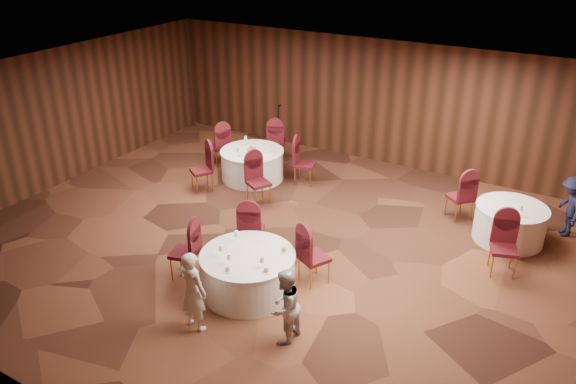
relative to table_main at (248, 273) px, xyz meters
The scene contains 15 objects.
ground 1.70m from the table_main, 105.65° to the left, with size 12.00×12.00×0.00m, color black.
room_shell 2.30m from the table_main, 105.65° to the left, with size 12.00×12.00×12.00m.
table_main is the anchor object (origin of this frame).
table_left 4.72m from the table_main, 122.46° to the left, with size 1.56×1.56×0.74m.
table_right 5.40m from the table_main, 48.88° to the left, with size 1.39×1.39×0.74m.
chairs_main 0.69m from the table_main, 120.87° to the left, with size 2.75×1.94×1.00m.
chairs_left 4.70m from the table_main, 122.46° to the left, with size 3.15×3.23×1.00m.
chairs_right 4.76m from the table_main, 49.99° to the left, with size 1.93×2.40×1.00m.
tabletop_main 0.50m from the table_main, 51.83° to the right, with size 1.06×1.12×0.22m.
tabletop_left 4.73m from the table_main, 122.50° to the left, with size 0.89×0.84×0.22m.
tabletop_right 5.33m from the table_main, 45.32° to the left, with size 0.08×0.08×0.22m.
mic_stand 6.15m from the table_main, 115.97° to the left, with size 0.24×0.24×1.45m.
woman_a 1.27m from the table_main, 99.15° to the right, with size 0.50×0.33×1.38m, color silver.
woman_b 1.42m from the table_main, 32.87° to the right, with size 0.60×0.47×1.24m, color #B6B6BB.
man_c 6.65m from the table_main, 47.19° to the left, with size 0.83×0.47×1.28m, color #161731.
Camera 1 is at (5.07, -8.20, 5.86)m, focal length 35.00 mm.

